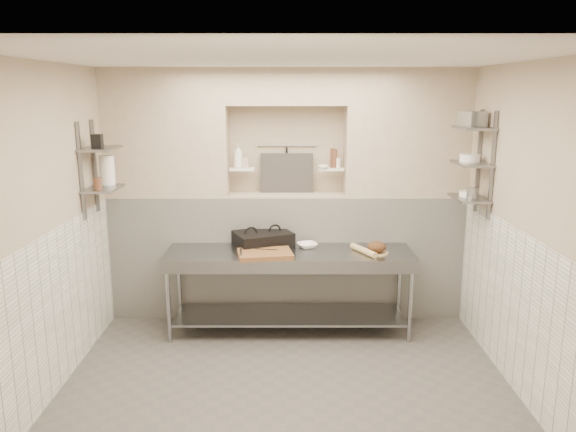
{
  "coord_description": "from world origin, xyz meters",
  "views": [
    {
      "loc": [
        0.01,
        -4.5,
        2.56
      ],
      "look_at": [
        0.01,
        0.9,
        1.35
      ],
      "focal_mm": 35.0,
      "sensor_mm": 36.0,
      "label": 1
    }
  ],
  "objects_px": {
    "bread_loaf": "(377,247)",
    "jug_left": "(107,170)",
    "prep_table": "(289,275)",
    "rolling_pin": "(364,250)",
    "cutting_board": "(265,254)",
    "mixing_bowl": "(307,245)",
    "panini_press": "(263,239)",
    "bowl_alcove": "(323,167)",
    "bottle_soap": "(238,156)"
  },
  "relations": [
    {
      "from": "mixing_bowl",
      "to": "bowl_alcove",
      "type": "relative_size",
      "value": 1.76
    },
    {
      "from": "panini_press",
      "to": "bread_loaf",
      "type": "xyz_separation_m",
      "value": [
        1.19,
        -0.28,
        -0.01
      ]
    },
    {
      "from": "mixing_bowl",
      "to": "bottle_soap",
      "type": "distance_m",
      "value": 1.26
    },
    {
      "from": "bread_loaf",
      "to": "jug_left",
      "type": "height_order",
      "value": "jug_left"
    },
    {
      "from": "prep_table",
      "to": "bottle_soap",
      "type": "distance_m",
      "value": 1.45
    },
    {
      "from": "cutting_board",
      "to": "bread_loaf",
      "type": "distance_m",
      "value": 1.16
    },
    {
      "from": "panini_press",
      "to": "bowl_alcove",
      "type": "bearing_deg",
      "value": 0.58
    },
    {
      "from": "prep_table",
      "to": "rolling_pin",
      "type": "bearing_deg",
      "value": -4.35
    },
    {
      "from": "bowl_alcove",
      "to": "cutting_board",
      "type": "bearing_deg",
      "value": -132.9
    },
    {
      "from": "prep_table",
      "to": "cutting_board",
      "type": "distance_m",
      "value": 0.41
    },
    {
      "from": "bowl_alcove",
      "to": "jug_left",
      "type": "bearing_deg",
      "value": -167.88
    },
    {
      "from": "mixing_bowl",
      "to": "rolling_pin",
      "type": "relative_size",
      "value": 0.5
    },
    {
      "from": "bowl_alcove",
      "to": "jug_left",
      "type": "distance_m",
      "value": 2.3
    },
    {
      "from": "bottle_soap",
      "to": "jug_left",
      "type": "height_order",
      "value": "bottle_soap"
    },
    {
      "from": "mixing_bowl",
      "to": "jug_left",
      "type": "relative_size",
      "value": 0.7
    },
    {
      "from": "mixing_bowl",
      "to": "jug_left",
      "type": "xyz_separation_m",
      "value": [
        -2.06,
        -0.13,
        0.84
      ]
    },
    {
      "from": "mixing_bowl",
      "to": "bread_loaf",
      "type": "height_order",
      "value": "bread_loaf"
    },
    {
      "from": "prep_table",
      "to": "bowl_alcove",
      "type": "bearing_deg",
      "value": 53.53
    },
    {
      "from": "mixing_bowl",
      "to": "bread_loaf",
      "type": "relative_size",
      "value": 1.09
    },
    {
      "from": "prep_table",
      "to": "bowl_alcove",
      "type": "distance_m",
      "value": 1.26
    },
    {
      "from": "cutting_board",
      "to": "rolling_pin",
      "type": "relative_size",
      "value": 1.3
    },
    {
      "from": "mixing_bowl",
      "to": "bottle_soap",
      "type": "height_order",
      "value": "bottle_soap"
    },
    {
      "from": "panini_press",
      "to": "mixing_bowl",
      "type": "bearing_deg",
      "value": -30.1
    },
    {
      "from": "cutting_board",
      "to": "bowl_alcove",
      "type": "relative_size",
      "value": 4.54
    },
    {
      "from": "rolling_pin",
      "to": "jug_left",
      "type": "height_order",
      "value": "jug_left"
    },
    {
      "from": "bread_loaf",
      "to": "bowl_alcove",
      "type": "bearing_deg",
      "value": 132.72
    },
    {
      "from": "bread_loaf",
      "to": "jug_left",
      "type": "xyz_separation_m",
      "value": [
        -2.78,
        0.09,
        0.79
      ]
    },
    {
      "from": "panini_press",
      "to": "jug_left",
      "type": "distance_m",
      "value": 1.78
    },
    {
      "from": "bread_loaf",
      "to": "jug_left",
      "type": "bearing_deg",
      "value": 178.06
    },
    {
      "from": "panini_press",
      "to": "rolling_pin",
      "type": "bearing_deg",
      "value": -37.9
    },
    {
      "from": "cutting_board",
      "to": "prep_table",
      "type": "bearing_deg",
      "value": 33.39
    },
    {
      "from": "bottle_soap",
      "to": "bowl_alcove",
      "type": "xyz_separation_m",
      "value": [
        0.95,
        -0.05,
        -0.12
      ]
    },
    {
      "from": "prep_table",
      "to": "bread_loaf",
      "type": "height_order",
      "value": "bread_loaf"
    },
    {
      "from": "panini_press",
      "to": "jug_left",
      "type": "bearing_deg",
      "value": 163.44
    },
    {
      "from": "bread_loaf",
      "to": "mixing_bowl",
      "type": "bearing_deg",
      "value": 162.49
    },
    {
      "from": "rolling_pin",
      "to": "bread_loaf",
      "type": "height_order",
      "value": "bread_loaf"
    },
    {
      "from": "prep_table",
      "to": "bottle_soap",
      "type": "height_order",
      "value": "bottle_soap"
    },
    {
      "from": "panini_press",
      "to": "bread_loaf",
      "type": "bearing_deg",
      "value": -36.64
    },
    {
      "from": "panini_press",
      "to": "cutting_board",
      "type": "bearing_deg",
      "value": -108.06
    },
    {
      "from": "bowl_alcove",
      "to": "panini_press",
      "type": "bearing_deg",
      "value": -156.08
    },
    {
      "from": "cutting_board",
      "to": "rolling_pin",
      "type": "xyz_separation_m",
      "value": [
        1.02,
        0.11,
        0.01
      ]
    },
    {
      "from": "bottle_soap",
      "to": "bowl_alcove",
      "type": "relative_size",
      "value": 2.25
    },
    {
      "from": "rolling_pin",
      "to": "panini_press",
      "type": "bearing_deg",
      "value": 165.45
    },
    {
      "from": "mixing_bowl",
      "to": "jug_left",
      "type": "distance_m",
      "value": 2.23
    },
    {
      "from": "rolling_pin",
      "to": "jug_left",
      "type": "bearing_deg",
      "value": 178.12
    },
    {
      "from": "mixing_bowl",
      "to": "rolling_pin",
      "type": "distance_m",
      "value": 0.62
    },
    {
      "from": "prep_table",
      "to": "panini_press",
      "type": "height_order",
      "value": "panini_press"
    },
    {
      "from": "jug_left",
      "to": "bottle_soap",
      "type": "bearing_deg",
      "value": 22.33
    },
    {
      "from": "mixing_bowl",
      "to": "cutting_board",
      "type": "bearing_deg",
      "value": -143.9
    },
    {
      "from": "prep_table",
      "to": "bowl_alcove",
      "type": "relative_size",
      "value": 21.59
    }
  ]
}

